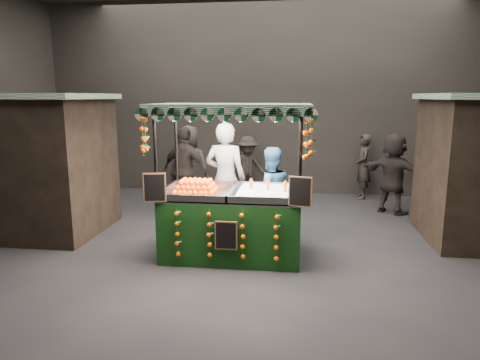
# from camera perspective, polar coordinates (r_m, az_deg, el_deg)

# --- Properties ---
(ground) EXTENTS (12.00, 12.00, 0.00)m
(ground) POSITION_cam_1_polar(r_m,az_deg,el_deg) (7.00, 1.63, -10.41)
(ground) COLOR black
(ground) RESTS_ON ground
(market_hall) EXTENTS (12.10, 10.10, 5.05)m
(market_hall) POSITION_cam_1_polar(r_m,az_deg,el_deg) (6.58, 1.80, 18.21)
(market_hall) COLOR black
(market_hall) RESTS_ON ground
(neighbour_stall_left) EXTENTS (3.00, 2.20, 2.60)m
(neighbour_stall_left) POSITION_cam_1_polar(r_m,az_deg,el_deg) (9.12, -26.30, 1.98)
(neighbour_stall_left) COLOR black
(neighbour_stall_left) RESTS_ON ground
(juice_stall) EXTENTS (2.52, 1.48, 2.44)m
(juice_stall) POSITION_cam_1_polar(r_m,az_deg,el_deg) (6.92, -1.03, -4.06)
(juice_stall) COLOR black
(juice_stall) RESTS_ON ground
(vendor_grey) EXTENTS (0.83, 0.61, 2.10)m
(vendor_grey) POSITION_cam_1_polar(r_m,az_deg,el_deg) (8.03, -1.93, 0.16)
(vendor_grey) COLOR gray
(vendor_grey) RESTS_ON ground
(vendor_blue) EXTENTS (0.99, 0.88, 1.68)m
(vendor_blue) POSITION_cam_1_polar(r_m,az_deg,el_deg) (7.77, 3.95, -1.81)
(vendor_blue) COLOR #2B588A
(vendor_blue) RESTS_ON ground
(shopper_0) EXTENTS (0.67, 0.51, 1.64)m
(shopper_0) POSITION_cam_1_polar(r_m,az_deg,el_deg) (9.86, -7.48, 0.74)
(shopper_0) COLOR black
(shopper_0) RESTS_ON ground
(shopper_1) EXTENTS (1.02, 0.88, 1.82)m
(shopper_1) POSITION_cam_1_polar(r_m,az_deg,el_deg) (9.96, 24.34, 0.48)
(shopper_1) COLOR #282321
(shopper_1) RESTS_ON ground
(shopper_2) EXTENTS (1.22, 0.83, 1.92)m
(shopper_2) POSITION_cam_1_polar(r_m,az_deg,el_deg) (9.49, -7.20, 1.20)
(shopper_2) COLOR #2B2523
(shopper_2) RESTS_ON ground
(shopper_3) EXTENTS (1.16, 1.02, 1.56)m
(shopper_3) POSITION_cam_1_polar(r_m,az_deg,el_deg) (11.09, 0.99, 1.74)
(shopper_3) COLOR black
(shopper_3) RESTS_ON ground
(shopper_4) EXTENTS (0.95, 0.64, 1.91)m
(shopper_4) POSITION_cam_1_polar(r_m,az_deg,el_deg) (9.99, -6.79, 1.67)
(shopper_4) COLOR #2E2625
(shopper_4) RESTS_ON ground
(shopper_5) EXTENTS (1.60, 1.46, 1.78)m
(shopper_5) POSITION_cam_1_polar(r_m,az_deg,el_deg) (10.08, 19.53, 0.81)
(shopper_5) COLOR #282320
(shopper_5) RESTS_ON ground
(shopper_6) EXTENTS (0.40, 0.60, 1.63)m
(shopper_6) POSITION_cam_1_polar(r_m,az_deg,el_deg) (11.35, 15.85, 1.72)
(shopper_6) COLOR black
(shopper_6) RESTS_ON ground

